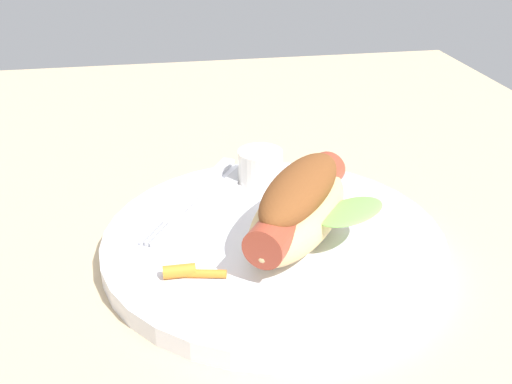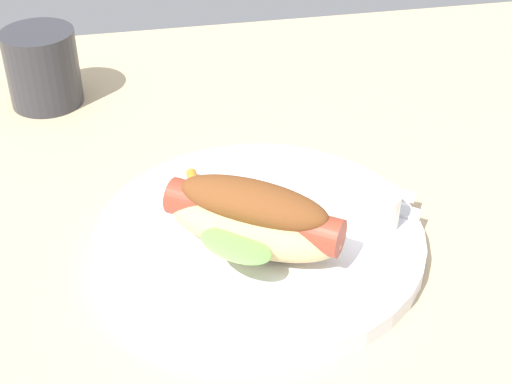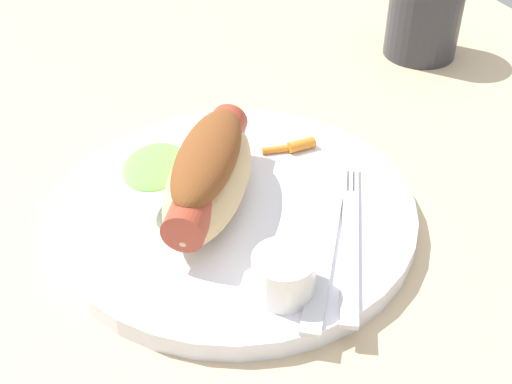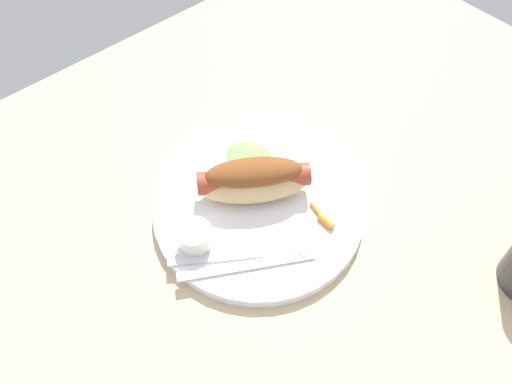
{
  "view_description": "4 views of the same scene",
  "coord_description": "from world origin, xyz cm",
  "px_view_note": "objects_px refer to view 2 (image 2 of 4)",
  "views": [
    {
      "loc": [
        -38.59,
        6.34,
        26.69
      ],
      "look_at": [
        2.27,
        -0.94,
        4.81
      ],
      "focal_mm": 41.05,
      "sensor_mm": 36.0,
      "label": 1
    },
    {
      "loc": [
        -8.96,
        -50.26,
        40.54
      ],
      "look_at": [
        0.72,
        -1.49,
        5.16
      ],
      "focal_mm": 52.82,
      "sensor_mm": 36.0,
      "label": 2
    },
    {
      "loc": [
        38.3,
        -16.98,
        34.55
      ],
      "look_at": [
        2.63,
        -1.28,
        3.75
      ],
      "focal_mm": 47.48,
      "sensor_mm": 36.0,
      "label": 3
    },
    {
      "loc": [
        27.43,
        27.64,
        57.71
      ],
      "look_at": [
        1.37,
        -2.01,
        5.0
      ],
      "focal_mm": 36.99,
      "sensor_mm": 36.0,
      "label": 4
    }
  ],
  "objects_px": {
    "fork": "(326,181)",
    "drinking_cup": "(43,68)",
    "knife": "(335,195)",
    "hot_dog": "(248,219)",
    "carrot_garnish": "(192,184)",
    "plate": "(259,238)",
    "sauce_ramekin": "(375,208)"
  },
  "relations": [
    {
      "from": "fork",
      "to": "drinking_cup",
      "type": "bearing_deg",
      "value": -12.42
    },
    {
      "from": "sauce_ramekin",
      "to": "carrot_garnish",
      "type": "bearing_deg",
      "value": 150.86
    },
    {
      "from": "plate",
      "to": "carrot_garnish",
      "type": "distance_m",
      "value": 0.09
    },
    {
      "from": "carrot_garnish",
      "to": "drinking_cup",
      "type": "relative_size",
      "value": 0.55
    },
    {
      "from": "hot_dog",
      "to": "drinking_cup",
      "type": "height_order",
      "value": "drinking_cup"
    },
    {
      "from": "hot_dog",
      "to": "fork",
      "type": "relative_size",
      "value": 1.01
    },
    {
      "from": "fork",
      "to": "carrot_garnish",
      "type": "distance_m",
      "value": 0.12
    },
    {
      "from": "sauce_ramekin",
      "to": "knife",
      "type": "height_order",
      "value": "sauce_ramekin"
    },
    {
      "from": "hot_dog",
      "to": "carrot_garnish",
      "type": "height_order",
      "value": "hot_dog"
    },
    {
      "from": "sauce_ramekin",
      "to": "carrot_garnish",
      "type": "distance_m",
      "value": 0.16
    },
    {
      "from": "hot_dog",
      "to": "knife",
      "type": "height_order",
      "value": "hot_dog"
    },
    {
      "from": "hot_dog",
      "to": "sauce_ramekin",
      "type": "height_order",
      "value": "hot_dog"
    },
    {
      "from": "plate",
      "to": "drinking_cup",
      "type": "height_order",
      "value": "drinking_cup"
    },
    {
      "from": "plate",
      "to": "hot_dog",
      "type": "relative_size",
      "value": 1.8
    },
    {
      "from": "plate",
      "to": "hot_dog",
      "type": "distance_m",
      "value": 0.04
    },
    {
      "from": "plate",
      "to": "carrot_garnish",
      "type": "xyz_separation_m",
      "value": [
        -0.05,
        0.07,
        0.01
      ]
    },
    {
      "from": "fork",
      "to": "drinking_cup",
      "type": "xyz_separation_m",
      "value": [
        -0.25,
        0.24,
        0.02
      ]
    },
    {
      "from": "plate",
      "to": "carrot_garnish",
      "type": "relative_size",
      "value": 6.04
    },
    {
      "from": "fork",
      "to": "drinking_cup",
      "type": "height_order",
      "value": "drinking_cup"
    },
    {
      "from": "plate",
      "to": "hot_dog",
      "type": "height_order",
      "value": "hot_dog"
    },
    {
      "from": "sauce_ramekin",
      "to": "knife",
      "type": "bearing_deg",
      "value": 116.7
    },
    {
      "from": "knife",
      "to": "drinking_cup",
      "type": "bearing_deg",
      "value": -10.09
    },
    {
      "from": "hot_dog",
      "to": "drinking_cup",
      "type": "xyz_separation_m",
      "value": [
        -0.17,
        0.31,
        -0.0
      ]
    },
    {
      "from": "drinking_cup",
      "to": "sauce_ramekin",
      "type": "bearing_deg",
      "value": -47.23
    },
    {
      "from": "drinking_cup",
      "to": "plate",
      "type": "bearing_deg",
      "value": -58.36
    },
    {
      "from": "plate",
      "to": "drinking_cup",
      "type": "xyz_separation_m",
      "value": [
        -0.18,
        0.29,
        0.03
      ]
    },
    {
      "from": "sauce_ramekin",
      "to": "drinking_cup",
      "type": "distance_m",
      "value": 0.41
    },
    {
      "from": "carrot_garnish",
      "to": "hot_dog",
      "type": "bearing_deg",
      "value": -70.23
    },
    {
      "from": "fork",
      "to": "knife",
      "type": "relative_size",
      "value": 0.98
    },
    {
      "from": "hot_dog",
      "to": "drinking_cup",
      "type": "bearing_deg",
      "value": -27.25
    },
    {
      "from": "fork",
      "to": "drinking_cup",
      "type": "distance_m",
      "value": 0.35
    },
    {
      "from": "hot_dog",
      "to": "fork",
      "type": "height_order",
      "value": "hot_dog"
    }
  ]
}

